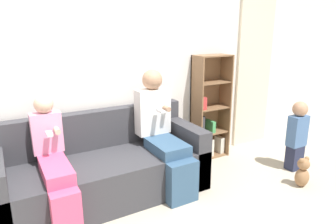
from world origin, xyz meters
name	(u,v)px	position (x,y,z in m)	size (l,w,h in m)	color
ground_plane	(135,217)	(0.00, 0.00, 0.00)	(14.00, 14.00, 0.00)	#B2A893
back_wall	(96,67)	(0.00, 0.94, 1.27)	(10.00, 0.06, 2.55)	silver
curtain_panel	(254,71)	(2.29, 0.89, 1.09)	(0.62, 0.04, 2.17)	beige
couch	(104,171)	(-0.11, 0.49, 0.28)	(2.05, 0.81, 0.84)	#38383D
adult_seated	(162,129)	(0.51, 0.41, 0.65)	(0.37, 0.79, 1.25)	#335170
child_seated	(54,162)	(-0.59, 0.37, 0.55)	(0.27, 0.79, 1.09)	#DB4C75
toddler_standing	(297,134)	(2.10, -0.07, 0.45)	(0.23, 0.18, 0.85)	#232842
bookshelf	(209,112)	(1.43, 0.80, 0.61)	(0.48, 0.26, 1.36)	brown
teddy_bear	(302,173)	(1.81, -0.39, 0.16)	(0.17, 0.14, 0.34)	#936B47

